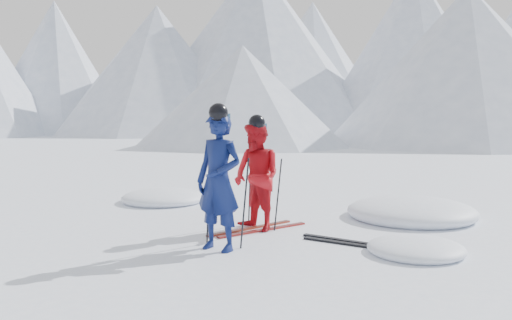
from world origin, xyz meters
The scene contains 12 objects.
ground centered at (0.00, 0.00, 0.00)m, with size 160.00×160.00×0.00m, color white.
skier_blue centered at (-1.46, -0.95, 0.94)m, with size 0.68×0.45×1.88m, color #0C174A.
skier_red centered at (-1.71, 0.37, 0.86)m, with size 0.83×0.65×1.72m, color red.
pole_blue_left centered at (-1.76, -0.80, 0.63)m, with size 0.02×0.02×1.25m, color black.
pole_blue_right centered at (-1.21, -0.70, 0.63)m, with size 0.02×0.02×1.25m, color black.
pole_red_left centered at (-2.01, 0.62, 0.57)m, with size 0.02×0.02×1.14m, color black.
pole_red_right centered at (-1.41, 0.52, 0.57)m, with size 0.02×0.02×1.14m, color black.
ski_worn_left centered at (-1.83, 0.37, 0.01)m, with size 0.09×1.70×0.03m, color black.
ski_worn_right centered at (-1.59, 0.37, 0.01)m, with size 0.09×1.70×0.03m, color black.
ski_loose_a centered at (-0.03, 0.40, 0.01)m, with size 0.09×1.70×0.03m, color black.
ski_loose_b centered at (0.07, 0.25, 0.01)m, with size 0.09×1.70×0.03m, color black.
snow_lumps centered at (-1.18, 2.09, 0.00)m, with size 7.13×4.12×0.50m.
Camera 1 is at (2.87, -6.73, 1.87)m, focal length 38.00 mm.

